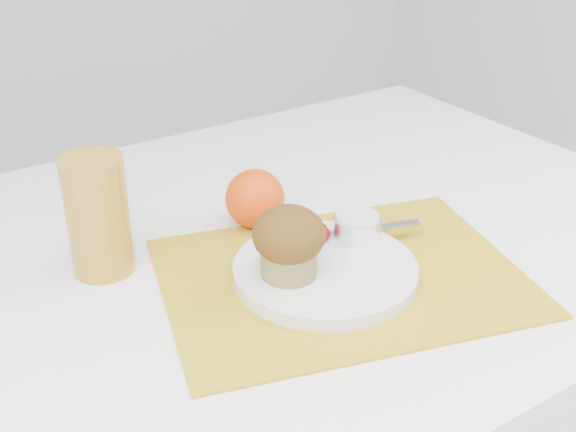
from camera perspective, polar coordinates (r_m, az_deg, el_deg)
placemat at (r=0.86m, az=4.26°, el=-4.78°), size 0.49×0.41×0.00m
plate at (r=0.85m, az=2.97°, el=-4.35°), size 0.28×0.28×0.02m
ramekin at (r=0.90m, az=5.50°, el=-0.90°), size 0.07×0.07×0.03m
cream at (r=0.89m, az=5.54°, el=-0.17°), size 0.05×0.05×0.01m
raspberry_near at (r=0.90m, az=2.55°, el=-1.08°), size 0.02×0.02×0.02m
raspberry_far at (r=0.89m, az=2.78°, el=-1.43°), size 0.02×0.02×0.02m
butter_knife at (r=0.91m, az=5.38°, el=-1.24°), size 0.17×0.07×0.00m
orange at (r=0.95m, az=-2.62°, el=1.37°), size 0.08×0.08×0.08m
juice_glass at (r=0.87m, az=-14.80°, el=0.03°), size 0.09×0.09×0.15m
muffin at (r=0.81m, az=0.07°, el=-2.00°), size 0.08×0.08×0.08m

